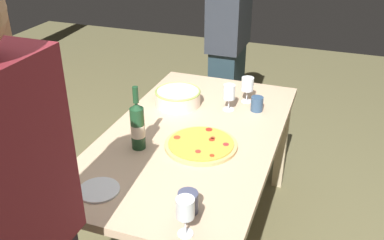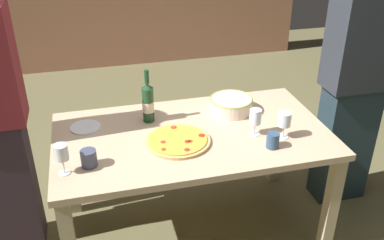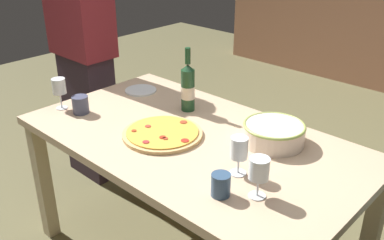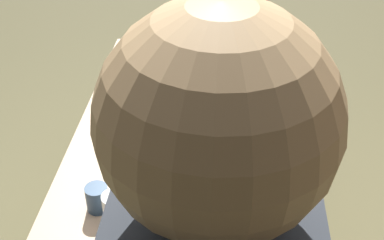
{
  "view_description": "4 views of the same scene",
  "coord_description": "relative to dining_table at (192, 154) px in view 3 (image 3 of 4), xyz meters",
  "views": [
    {
      "loc": [
        -1.86,
        -0.67,
        1.89
      ],
      "look_at": [
        0.0,
        0.0,
        0.83
      ],
      "focal_mm": 39.89,
      "sensor_mm": 36.0,
      "label": 1
    },
    {
      "loc": [
        -0.54,
        -2.12,
        2.03
      ],
      "look_at": [
        0.0,
        0.0,
        0.83
      ],
      "focal_mm": 40.42,
      "sensor_mm": 36.0,
      "label": 2
    },
    {
      "loc": [
        1.21,
        -1.29,
        1.68
      ],
      "look_at": [
        0.0,
        0.0,
        0.83
      ],
      "focal_mm": 40.44,
      "sensor_mm": 36.0,
      "label": 3
    },
    {
      "loc": [
        1.52,
        0.13,
        1.92
      ],
      "look_at": [
        0.0,
        0.0,
        0.83
      ],
      "focal_mm": 47.66,
      "sensor_mm": 36.0,
      "label": 4
    }
  ],
  "objects": [
    {
      "name": "dining_table",
      "position": [
        0.0,
        0.0,
        0.0
      ],
      "size": [
        1.6,
        0.9,
        0.75
      ],
      "color": "#CDAD8A",
      "rests_on": "ground"
    },
    {
      "name": "pizza",
      "position": [
        -0.11,
        -0.09,
        0.1
      ],
      "size": [
        0.37,
        0.37,
        0.03
      ],
      "color": "tan",
      "rests_on": "dining_table"
    },
    {
      "name": "serving_bowl",
      "position": [
        0.31,
        0.2,
        0.14
      ],
      "size": [
        0.28,
        0.28,
        0.09
      ],
      "color": "beige",
      "rests_on": "dining_table"
    },
    {
      "name": "wine_bottle",
      "position": [
        -0.22,
        0.21,
        0.22
      ],
      "size": [
        0.07,
        0.07,
        0.33
      ],
      "color": "#1B4225",
      "rests_on": "dining_table"
    },
    {
      "name": "wine_glass_near_pizza",
      "position": [
        -0.72,
        -0.23,
        0.21
      ],
      "size": [
        0.07,
        0.07,
        0.17
      ],
      "color": "white",
      "rests_on": "dining_table"
    },
    {
      "name": "wine_glass_by_bottle",
      "position": [
        0.35,
        -0.11,
        0.2
      ],
      "size": [
        0.07,
        0.07,
        0.16
      ],
      "color": "white",
      "rests_on": "dining_table"
    },
    {
      "name": "wine_glass_far_left",
      "position": [
        0.49,
        -0.18,
        0.2
      ],
      "size": [
        0.07,
        0.07,
        0.16
      ],
      "color": "white",
      "rests_on": "dining_table"
    },
    {
      "name": "cup_amber",
      "position": [
        0.39,
        -0.27,
        0.14
      ],
      "size": [
        0.07,
        0.07,
        0.09
      ],
      "primitive_type": "cylinder",
      "color": "#304B6B",
      "rests_on": "dining_table"
    },
    {
      "name": "cup_ceramic",
      "position": [
        -0.6,
        -0.2,
        0.14
      ],
      "size": [
        0.08,
        0.08,
        0.09
      ],
      "primitive_type": "cylinder",
      "color": "#434862",
      "rests_on": "dining_table"
    },
    {
      "name": "side_plate",
      "position": [
        -0.6,
        0.21,
        0.1
      ],
      "size": [
        0.18,
        0.18,
        0.01
      ],
      "primitive_type": "cylinder",
      "color": "white",
      "rests_on": "dining_table"
    },
    {
      "name": "person_host",
      "position": [
        -1.12,
        0.18,
        0.25
      ],
      "size": [
        0.42,
        0.24,
        1.76
      ],
      "rotation": [
        0.0,
        0.0,
        -0.16
      ],
      "color": "#30232F",
      "rests_on": "ground"
    }
  ]
}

